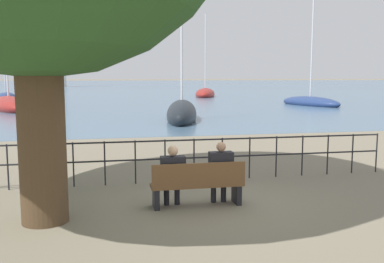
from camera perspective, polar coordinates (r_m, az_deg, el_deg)
The scene contains 12 objects.
ground_plane at distance 8.66m, azimuth 0.67°, elevation -9.82°, with size 1000.00×1000.00×0.00m, color #7A705B.
harbor_water at distance 167.98m, azimuth -10.96°, elevation 6.28°, with size 600.00×300.00×0.01m.
park_bench at distance 8.48m, azimuth 0.76°, elevation -7.14°, with size 1.84×0.45×0.90m.
seated_person_left at distance 8.41m, azimuth -2.58°, elevation -5.57°, with size 0.48×0.35×1.23m.
seated_person_right at distance 8.60m, azimuth 3.82°, elevation -5.16°, with size 0.47×0.35×1.27m.
promenade_railing at distance 10.42m, azimuth -1.66°, elevation -2.97°, with size 10.79×0.04×1.05m.
sailboat_0 at distance 25.29m, azimuth -1.37°, elevation 2.35°, with size 3.20×7.48×8.70m.
sailboat_2 at distance 56.15m, azimuth -23.57°, elevation 4.33°, with size 1.93×5.54×7.23m.
sailboat_3 at distance 40.22m, azimuth 15.47°, elevation 3.80°, with size 3.92×7.47×11.16m.
sailboat_4 at distance 36.43m, azimuth -23.23°, elevation 3.21°, with size 5.02×8.82×9.93m.
sailboat_5 at distance 56.05m, azimuth 1.77°, elevation 5.03°, with size 4.64×8.37×11.04m.
harbor_lighthouse at distance 118.29m, azimuth -17.57°, elevation 10.24°, with size 4.19×4.19×20.09m.
Camera 1 is at (-1.75, -8.09, 2.55)m, focal length 40.00 mm.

